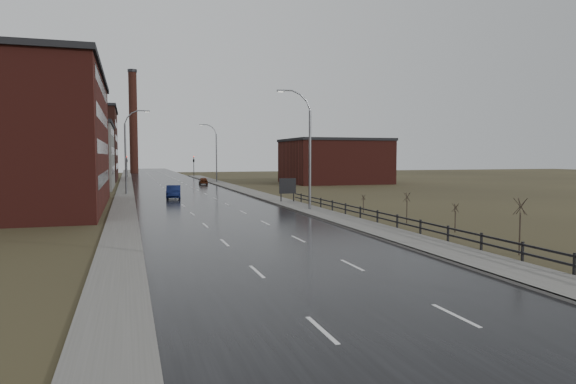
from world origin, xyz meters
TOP-DOWN VIEW (x-y plane):
  - ground at (0.00, 0.00)m, footprint 320.00×320.00m
  - road at (0.00, 60.00)m, footprint 14.00×300.00m
  - sidewalk_right at (8.60, 35.00)m, footprint 3.20×180.00m
  - curb_right at (7.08, 35.00)m, footprint 0.16×180.00m
  - sidewalk_left at (-8.20, 60.00)m, footprint 2.40×260.00m
  - warehouse_mid at (-17.99, 78.00)m, footprint 16.32×20.40m
  - warehouse_far at (-22.99, 108.00)m, footprint 26.52×24.48m
  - building_right at (30.30, 82.00)m, footprint 18.36×16.32m
  - smokestack at (-6.00, 150.00)m, footprint 2.70×2.70m
  - streetlight_right_mid at (8.50, 36.00)m, footprint 3.36×0.28m
  - streetlight_left at (-7.70, 62.00)m, footprint 3.36×0.28m
  - streetlight_right_far at (8.50, 90.00)m, footprint 3.36×0.28m
  - guardrail at (10.30, 18.31)m, footprint 0.10×53.05m
  - shrub_c at (11.84, 11.93)m, footprint 0.70×0.74m
  - shrub_d at (13.52, 19.85)m, footprint 0.47×0.50m
  - shrub_e at (12.87, 25.10)m, footprint 0.56×0.60m
  - shrub_f at (12.93, 32.91)m, footprint 0.40×0.42m
  - billboard at (9.10, 44.15)m, footprint 1.93×0.17m
  - traffic_light_left at (-8.00, 120.00)m, footprint 0.58×2.73m
  - traffic_light_right at (8.00, 120.00)m, footprint 0.58×2.73m
  - car_near at (-2.46, 53.78)m, footprint 2.12×4.91m
  - car_far at (5.29, 83.56)m, footprint 1.89×3.99m

SIDE VIEW (x-z plane):
  - ground at x=0.00m, z-range 0.00..0.00m
  - road at x=0.00m, z-range 0.00..0.06m
  - sidewalk_left at x=-8.20m, z-range 0.00..0.12m
  - sidewalk_right at x=8.60m, z-range 0.00..0.18m
  - curb_right at x=7.08m, z-range 0.00..0.18m
  - car_far at x=5.29m, z-range 0.00..1.32m
  - guardrail at x=10.30m, z-range 0.16..1.26m
  - car_near at x=-2.46m, z-range 0.00..1.57m
  - shrub_f at x=12.93m, z-range 0.05..1.69m
  - shrub_d at x=13.52m, z-range 0.06..2.04m
  - shrub_e at x=12.87m, z-range 0.07..2.46m
  - shrub_c at x=11.84m, z-range 0.10..3.10m
  - billboard at x=9.10m, z-range 0.44..3.18m
  - building_right at x=30.30m, z-range 0.01..8.51m
  - traffic_light_left at x=-8.00m, z-range 1.95..7.25m
  - traffic_light_right at x=8.00m, z-range 1.95..7.25m
  - warehouse_mid at x=-17.99m, z-range 0.01..10.51m
  - streetlight_right_mid at x=8.50m, z-range 0.16..11.51m
  - streetlight_left at x=-7.70m, z-range 0.16..11.51m
  - streetlight_right_far at x=8.50m, z-range 0.16..11.51m
  - warehouse_far at x=-22.99m, z-range 0.01..15.51m
  - smokestack at x=-6.00m, z-range 0.15..30.85m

